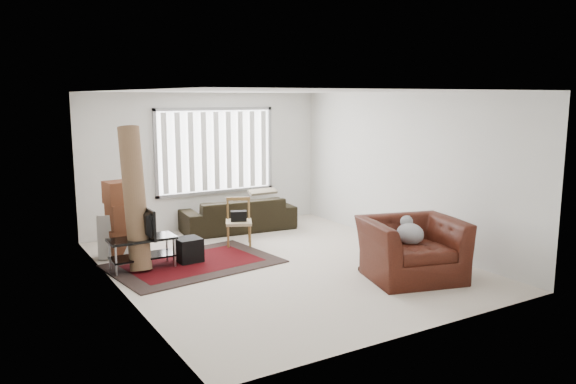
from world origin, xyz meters
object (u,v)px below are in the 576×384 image
at_px(moving_boxes, 122,221).
at_px(sofa, 238,209).
at_px(armchair, 412,245).
at_px(side_chair, 239,220).
at_px(tv_stand, 142,246).

xyz_separation_m(moving_boxes, sofa, (2.44, 0.61, -0.16)).
xyz_separation_m(moving_boxes, armchair, (3.29, -3.37, -0.08)).
height_order(sofa, side_chair, sofa).
relative_size(tv_stand, moving_boxes, 0.80).
distance_m(sofa, armchair, 4.07).
height_order(moving_boxes, side_chair, moving_boxes).
bearing_deg(side_chair, armchair, -40.51).
relative_size(moving_boxes, armchair, 0.77).
height_order(tv_stand, armchair, armchair).
distance_m(side_chair, armchair, 3.24).
xyz_separation_m(side_chair, armchair, (1.35, -2.95, 0.04)).
bearing_deg(armchair, sofa, 117.77).
relative_size(tv_stand, sofa, 0.45).
relative_size(moving_boxes, side_chair, 1.48).
height_order(moving_boxes, sofa, moving_boxes).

